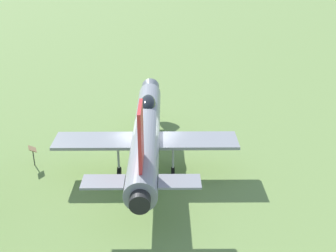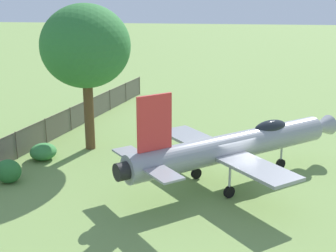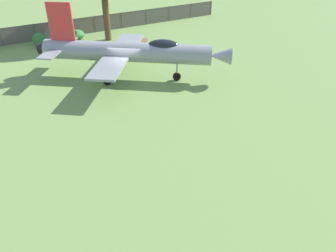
{
  "view_description": "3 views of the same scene",
  "coord_description": "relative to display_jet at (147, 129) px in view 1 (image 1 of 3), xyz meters",
  "views": [
    {
      "loc": [
        -15.27,
        -13.3,
        11.58
      ],
      "look_at": [
        1.44,
        -0.36,
        2.01
      ],
      "focal_mm": 44.72,
      "sensor_mm": 36.0,
      "label": 1
    },
    {
      "loc": [
        -0.81,
        -23.86,
        10.32
      ],
      "look_at": [
        -3.55,
        1.84,
        2.5
      ],
      "focal_mm": 51.2,
      "sensor_mm": 36.0,
      "label": 2
    },
    {
      "loc": [
        18.47,
        -14.16,
        10.05
      ],
      "look_at": [
        8.74,
        -4.47,
        1.5
      ],
      "focal_mm": 35.02,
      "sensor_mm": 36.0,
      "label": 3
    }
  ],
  "objects": [
    {
      "name": "ground_plane",
      "position": [
        -0.26,
        -0.2,
        -2.08
      ],
      "size": [
        200.0,
        200.0,
        0.0
      ],
      "primitive_type": "plane",
      "color": "#75934C"
    },
    {
      "name": "display_jet",
      "position": [
        0.0,
        0.0,
        0.0
      ],
      "size": [
        12.34,
        10.65,
        5.4
      ],
      "rotation": [
        0.0,
        0.0,
        0.67
      ],
      "color": "gray",
      "rests_on": "ground_plane"
    },
    {
      "name": "info_plaque",
      "position": [
        -4.04,
        4.78,
        -1.23
      ],
      "size": [
        0.65,
        0.72,
        1.14
      ],
      "color": "#333333",
      "rests_on": "ground_plane"
    }
  ]
}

